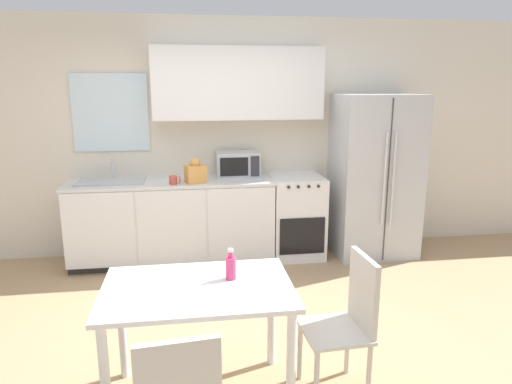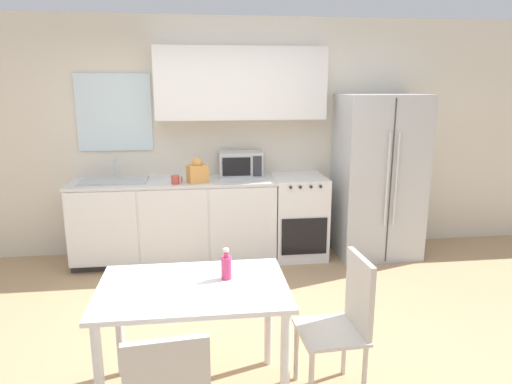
{
  "view_description": "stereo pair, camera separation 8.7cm",
  "coord_description": "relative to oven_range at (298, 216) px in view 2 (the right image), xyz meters",
  "views": [
    {
      "loc": [
        -0.17,
        -3.31,
        1.96
      ],
      "look_at": [
        0.39,
        0.49,
        1.05
      ],
      "focal_mm": 32.0,
      "sensor_mm": 36.0,
      "label": 1
    },
    {
      "loc": [
        -0.08,
        -3.32,
        1.96
      ],
      "look_at": [
        0.39,
        0.49,
        1.05
      ],
      "focal_mm": 32.0,
      "sensor_mm": 36.0,
      "label": 2
    }
  ],
  "objects": [
    {
      "name": "refrigerator",
      "position": [
        0.91,
        -0.05,
        0.46
      ],
      "size": [
        0.92,
        0.77,
        1.85
      ],
      "color": "silver",
      "rests_on": "ground_plane"
    },
    {
      "name": "grocery_bag_0",
      "position": [
        -1.15,
        -0.15,
        0.58
      ],
      "size": [
        0.24,
        0.22,
        0.27
      ],
      "rotation": [
        0.0,
        0.0,
        0.29
      ],
      "color": "#DB994C",
      "rests_on": "kitchen_counter"
    },
    {
      "name": "dining_table",
      "position": [
        -1.18,
        -2.41,
        0.19
      ],
      "size": [
        1.14,
        0.75,
        0.78
      ],
      "color": "white",
      "rests_on": "ground_plane"
    },
    {
      "name": "microwave",
      "position": [
        -0.66,
        0.13,
        0.6
      ],
      "size": [
        0.48,
        0.33,
        0.28
      ],
      "color": "#B7BABC",
      "rests_on": "kitchen_counter"
    },
    {
      "name": "coffee_mug",
      "position": [
        -1.37,
        -0.2,
        0.51
      ],
      "size": [
        0.12,
        0.09,
        0.09
      ],
      "color": "#BF4C3F",
      "rests_on": "kitchen_counter"
    },
    {
      "name": "drink_bottle",
      "position": [
        -0.97,
        -2.33,
        0.39
      ],
      "size": [
        0.07,
        0.07,
        0.2
      ],
      "color": "#DB386B",
      "rests_on": "dining_table"
    },
    {
      "name": "ground_plane",
      "position": [
        -1.04,
        -1.66,
        -0.47
      ],
      "size": [
        12.0,
        12.0,
        0.0
      ],
      "primitive_type": "plane",
      "color": "tan"
    },
    {
      "name": "dining_chair_side",
      "position": [
        -0.23,
        -2.46,
        0.07
      ],
      "size": [
        0.42,
        0.42,
        0.93
      ],
      "rotation": [
        0.0,
        0.0,
        1.62
      ],
      "color": "beige",
      "rests_on": "ground_plane"
    },
    {
      "name": "kitchen_sink",
      "position": [
        -2.05,
        0.01,
        0.48
      ],
      "size": [
        0.71,
        0.4,
        0.23
      ],
      "color": "#B7BABC",
      "rests_on": "kitchen_counter"
    },
    {
      "name": "wall_back",
      "position": [
        -0.97,
        0.31,
        1.0
      ],
      "size": [
        12.0,
        0.38,
        2.7
      ],
      "color": "beige",
      "rests_on": "ground_plane"
    },
    {
      "name": "oven_range",
      "position": [
        0.0,
        0.0,
        0.0
      ],
      "size": [
        0.59,
        0.66,
        0.94
      ],
      "color": "white",
      "rests_on": "ground_plane"
    },
    {
      "name": "kitchen_counter",
      "position": [
        -1.41,
        0.0,
        0.0
      ],
      "size": [
        2.24,
        0.65,
        0.93
      ],
      "color": "#333333",
      "rests_on": "ground_plane"
    }
  ]
}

